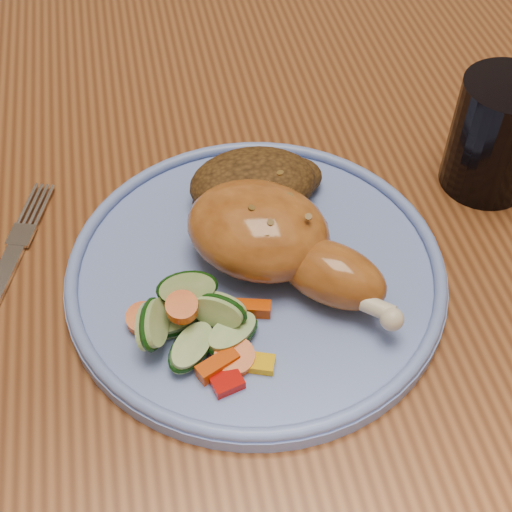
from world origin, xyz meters
name	(u,v)px	position (x,y,z in m)	size (l,w,h in m)	color
ground	(268,502)	(0.00, 0.00, 0.00)	(4.00, 4.00, 0.00)	#4E2B1B
dining_table	(276,236)	(0.00, 0.00, 0.67)	(0.90, 1.40, 0.75)	brown
chair_far	(197,42)	(0.00, 0.63, 0.49)	(0.42, 0.42, 0.91)	#4C2D16
plate	(256,274)	(-0.04, -0.12, 0.76)	(0.29, 0.29, 0.01)	#6279C1
plate_rim	(256,265)	(-0.04, -0.12, 0.77)	(0.29, 0.29, 0.01)	#6279C1
chicken_leg	(275,240)	(-0.03, -0.11, 0.79)	(0.16, 0.17, 0.06)	#A35A22
rice_pilaf	(256,184)	(-0.03, -0.04, 0.78)	(0.11, 0.08, 0.05)	#472C11
vegetable_pile	(196,324)	(-0.10, -0.17, 0.78)	(0.11, 0.10, 0.05)	#A50A05
fork	(2,277)	(-0.24, -0.08, 0.75)	(0.07, 0.17, 0.00)	silver
drinking_glass	(497,136)	(0.18, -0.04, 0.80)	(0.08, 0.08, 0.10)	black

